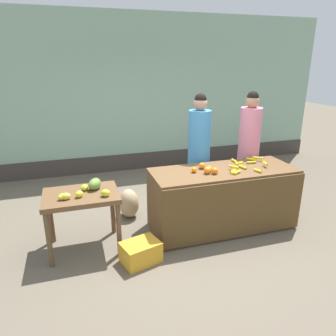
% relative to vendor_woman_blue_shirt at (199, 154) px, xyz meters
% --- Properties ---
extents(ground_plane, '(24.00, 24.00, 0.00)m').
position_rel_vendor_woman_blue_shirt_xyz_m(ground_plane, '(-0.38, -0.63, -0.94)').
color(ground_plane, '#665B4C').
extents(market_wall_back, '(8.43, 0.23, 3.25)m').
position_rel_vendor_woman_blue_shirt_xyz_m(market_wall_back, '(-0.38, 2.37, 0.65)').
color(market_wall_back, '#8CB299').
rests_on(market_wall_back, ground).
extents(fruit_stall_counter, '(2.03, 0.80, 0.88)m').
position_rel_vendor_woman_blue_shirt_xyz_m(fruit_stall_counter, '(0.12, -0.65, -0.50)').
color(fruit_stall_counter, brown).
rests_on(fruit_stall_counter, ground).
extents(side_table_wooden, '(0.91, 0.66, 0.76)m').
position_rel_vendor_woman_blue_shirt_xyz_m(side_table_wooden, '(-1.82, -0.63, -0.29)').
color(side_table_wooden, brown).
rests_on(side_table_wooden, ground).
extents(banana_bunch_pile, '(0.73, 0.62, 0.07)m').
position_rel_vendor_woman_blue_shirt_xyz_m(banana_bunch_pile, '(0.44, -0.63, -0.03)').
color(banana_bunch_pile, gold).
rests_on(banana_bunch_pile, fruit_stall_counter).
extents(orange_pile, '(0.32, 0.33, 0.09)m').
position_rel_vendor_woman_blue_shirt_xyz_m(orange_pile, '(-0.17, -0.66, -0.02)').
color(orange_pile, orange).
rests_on(orange_pile, fruit_stall_counter).
extents(mango_papaya_pile, '(0.62, 0.45, 0.14)m').
position_rel_vendor_woman_blue_shirt_xyz_m(mango_papaya_pile, '(-1.72, -0.62, -0.12)').
color(mango_papaya_pile, yellow).
rests_on(mango_papaya_pile, side_table_wooden).
extents(vendor_woman_blue_shirt, '(0.34, 0.34, 1.86)m').
position_rel_vendor_woman_blue_shirt_xyz_m(vendor_woman_blue_shirt, '(0.00, 0.00, 0.00)').
color(vendor_woman_blue_shirt, '#33333D').
rests_on(vendor_woman_blue_shirt, ground).
extents(vendor_woman_pink_shirt, '(0.34, 0.34, 1.87)m').
position_rel_vendor_woman_blue_shirt_xyz_m(vendor_woman_pink_shirt, '(0.85, -0.04, 0.01)').
color(vendor_woman_pink_shirt, '#33333D').
rests_on(vendor_woman_pink_shirt, ground).
extents(produce_crate, '(0.51, 0.43, 0.26)m').
position_rel_vendor_woman_blue_shirt_xyz_m(produce_crate, '(-1.20, -1.14, -0.81)').
color(produce_crate, gold).
rests_on(produce_crate, ground).
extents(produce_sack, '(0.33, 0.39, 0.45)m').
position_rel_vendor_woman_blue_shirt_xyz_m(produce_sack, '(-1.12, 0.05, -0.72)').
color(produce_sack, tan).
rests_on(produce_sack, ground).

